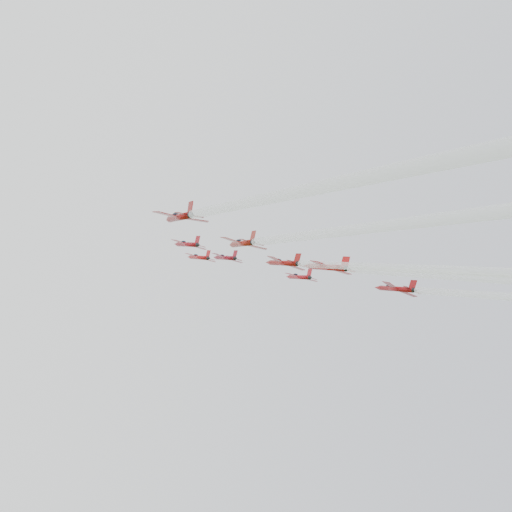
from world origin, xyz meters
TOP-DOWN VIEW (x-y plane):
  - jet_lead at (-2.55, 27.68)m, footprint 9.14×11.99m
  - jet_row2_left at (-13.70, 9.80)m, footprint 8.88×11.64m
  - jet_row2_center at (-1.94, 13.40)m, footprint 8.47×11.12m
  - jet_row2_right at (16.85, 9.32)m, footprint 9.19×12.06m
  - jet_center at (2.75, -46.70)m, footprint 9.70×94.72m
  - jet_rear_farleft at (-27.59, -61.31)m, footprint 9.71×94.87m
  - jet_rear_left at (-12.01, -54.17)m, footprint 9.54×93.17m

SIDE VIEW (x-z plane):
  - jet_rear_farleft at x=-27.59m, z-range 81.01..128.86m
  - jet_rear_left at x=-12.01m, z-range 84.97..131.96m
  - jet_center at x=2.75m, z-range 88.28..136.05m
  - jet_row2_right at x=16.85m, z-range 136.63..143.32m
  - jet_row2_left at x=-13.70m, z-range 136.98..143.44m
  - jet_row2_center at x=-1.94m, z-range 138.91..145.08m
  - jet_lead at x=-2.55m, z-range 145.74..152.40m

